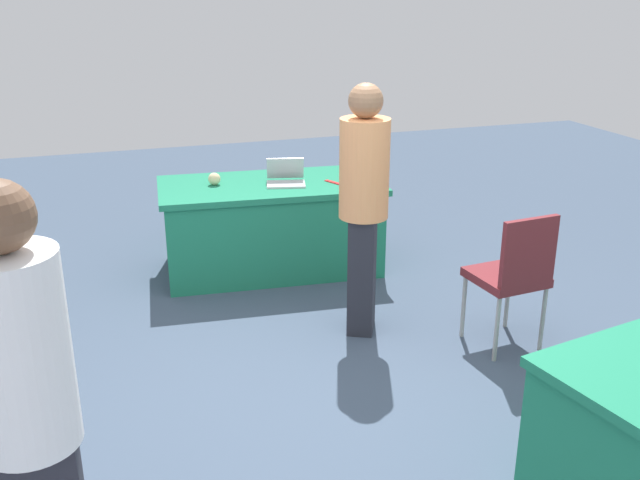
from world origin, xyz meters
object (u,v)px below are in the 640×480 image
object	(u,v)px
person_attendee_standing	(27,406)
scissors_red	(333,182)
yarn_ball	(214,179)
table_foreground	(271,226)
laptop_silver	(286,179)
chair_tucked_left	(514,271)
person_attendee_browsing	(364,198)

from	to	relation	value
person_attendee_standing	scissors_red	world-z (taller)	person_attendee_standing
person_attendee_standing	yarn_ball	xyz separation A→B (m)	(-1.26, -3.48, -0.20)
table_foreground	laptop_silver	distance (m)	0.45
chair_tucked_left	person_attendee_browsing	bearing A→B (deg)	140.46
table_foreground	person_attendee_standing	xyz separation A→B (m)	(1.72, 3.39, 0.64)
person_attendee_standing	scissors_red	bearing A→B (deg)	-122.81
yarn_ball	scissors_red	xyz separation A→B (m)	(-0.97, 0.25, -0.05)
table_foreground	scissors_red	bearing A→B (deg)	162.24
person_attendee_standing	person_attendee_browsing	xyz separation A→B (m)	(-2.04, -2.06, -0.04)
person_attendee_browsing	scissors_red	size ratio (longest dim) A/B	9.84
person_attendee_standing	laptop_silver	distance (m)	3.81
chair_tucked_left	laptop_silver	world-z (taller)	laptop_silver
chair_tucked_left	person_attendee_standing	distance (m)	3.28
table_foreground	person_attendee_standing	distance (m)	3.86
yarn_ball	table_foreground	bearing A→B (deg)	169.37
chair_tucked_left	scissors_red	size ratio (longest dim) A/B	5.43
chair_tucked_left	laptop_silver	size ratio (longest dim) A/B	2.59
yarn_ball	scissors_red	world-z (taller)	yarn_ball
person_attendee_standing	person_attendee_browsing	distance (m)	2.90
person_attendee_standing	yarn_ball	distance (m)	3.71
chair_tucked_left	person_attendee_standing	bearing A→B (deg)	-158.37
chair_tucked_left	person_attendee_standing	xyz separation A→B (m)	(2.89, 1.48, 0.46)
table_foreground	yarn_ball	size ratio (longest dim) A/B	18.83
table_foreground	chair_tucked_left	distance (m)	2.25
chair_tucked_left	scissors_red	world-z (taller)	chair_tucked_left
person_attendee_browsing	laptop_silver	xyz separation A→B (m)	(0.20, -1.27, -0.18)
person_attendee_standing	person_attendee_browsing	world-z (taller)	person_attendee_standing
person_attendee_browsing	laptop_silver	bearing A→B (deg)	36.00
scissors_red	person_attendee_standing	bearing A→B (deg)	-59.95
person_attendee_standing	scissors_red	xyz separation A→B (m)	(-2.23, -3.23, -0.25)
table_foreground	chair_tucked_left	world-z (taller)	chair_tucked_left
chair_tucked_left	yarn_ball	size ratio (longest dim) A/B	9.45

